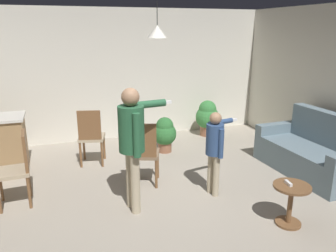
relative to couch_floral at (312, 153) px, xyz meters
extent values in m
plane|color=#9E9384|center=(-2.58, -0.31, -0.33)|extent=(7.68, 7.68, 0.00)
cube|color=silver|center=(-2.58, 2.89, 1.02)|extent=(6.40, 0.10, 2.70)
cube|color=slate|center=(-0.06, 0.00, -0.11)|extent=(0.91, 1.47, 0.45)
cube|color=slate|center=(0.27, 0.01, 0.39)|extent=(0.26, 1.45, 0.55)
cube|color=slate|center=(-0.09, 0.81, -0.02)|extent=(0.86, 0.21, 0.63)
cylinder|color=brown|center=(0.24, 0.81, -0.30)|extent=(0.05, 0.05, 0.06)
cylinder|color=brown|center=(-0.35, -0.81, -0.30)|extent=(0.05, 0.05, 0.06)
cylinder|color=brown|center=(-0.41, 0.78, -0.30)|extent=(0.05, 0.05, 0.06)
cylinder|color=brown|center=(-1.34, -1.18, 0.17)|extent=(0.44, 0.44, 0.03)
cylinder|color=brown|center=(-1.34, -1.18, -0.09)|extent=(0.06, 0.06, 0.49)
cylinder|color=brown|center=(-1.34, -1.18, -0.32)|extent=(0.31, 0.31, 0.03)
cylinder|color=tan|center=(-3.05, -0.15, 0.08)|extent=(0.12, 0.12, 0.82)
cylinder|color=tan|center=(-3.03, -0.31, 0.08)|extent=(0.12, 0.12, 0.82)
cylinder|color=#265938|center=(-3.04, -0.23, 0.78)|extent=(0.32, 0.32, 0.58)
sphere|color=#9E7556|center=(-3.04, -0.23, 1.18)|extent=(0.22, 0.22, 0.22)
cylinder|color=#265938|center=(-2.79, -0.01, 1.02)|extent=(0.55, 0.16, 0.10)
cube|color=white|center=(-2.49, 0.03, 1.02)|extent=(0.13, 0.05, 0.04)
cylinder|color=#265938|center=(-3.02, -0.42, 0.75)|extent=(0.10, 0.10, 0.55)
cylinder|color=tan|center=(-1.88, -0.12, -0.03)|extent=(0.09, 0.09, 0.61)
cylinder|color=tan|center=(-1.85, -0.24, -0.03)|extent=(0.09, 0.09, 0.61)
cylinder|color=navy|center=(-1.87, -0.18, 0.50)|extent=(0.24, 0.24, 0.43)
sphere|color=#9E7556|center=(-1.87, -0.18, 0.80)|extent=(0.17, 0.17, 0.17)
cylinder|color=navy|center=(-1.69, 0.00, 0.68)|extent=(0.41, 0.15, 0.07)
cube|color=white|center=(-1.47, 0.05, 0.68)|extent=(0.13, 0.06, 0.04)
cylinder|color=navy|center=(-1.84, -0.32, 0.48)|extent=(0.07, 0.07, 0.41)
cylinder|color=brown|center=(-2.92, 0.38, -0.11)|extent=(0.04, 0.04, 0.45)
cylinder|color=brown|center=(-2.58, 0.26, -0.11)|extent=(0.04, 0.04, 0.45)
cylinder|color=brown|center=(-2.80, 0.72, -0.11)|extent=(0.04, 0.04, 0.45)
cylinder|color=brown|center=(-2.46, 0.60, -0.11)|extent=(0.04, 0.04, 0.45)
cube|color=#7F664C|center=(-2.69, 0.49, 0.14)|extent=(0.54, 0.54, 0.05)
cube|color=brown|center=(-2.76, 0.31, 0.42)|extent=(0.37, 0.17, 0.50)
cylinder|color=brown|center=(-3.58, 1.41, -0.11)|extent=(0.04, 0.04, 0.45)
cylinder|color=brown|center=(-3.23, 1.32, -0.11)|extent=(0.04, 0.04, 0.45)
cylinder|color=brown|center=(-3.49, 1.76, -0.11)|extent=(0.04, 0.04, 0.45)
cylinder|color=brown|center=(-3.14, 1.67, -0.11)|extent=(0.04, 0.04, 0.45)
cube|color=tan|center=(-3.36, 1.54, 0.14)|extent=(0.51, 0.51, 0.05)
cube|color=brown|center=(-3.41, 1.36, 0.42)|extent=(0.38, 0.13, 0.50)
cylinder|color=brown|center=(-4.33, 0.24, -0.11)|extent=(0.04, 0.04, 0.45)
cylinder|color=brown|center=(-4.36, 0.59, -0.11)|extent=(0.04, 0.04, 0.45)
cylinder|color=brown|center=(-4.71, 0.57, -0.11)|extent=(0.04, 0.04, 0.45)
cube|color=tan|center=(-4.52, 0.40, 0.14)|extent=(0.44, 0.44, 0.05)
cube|color=brown|center=(-4.33, 0.42, 0.42)|extent=(0.06, 0.38, 0.50)
cylinder|color=brown|center=(-0.78, 2.35, -0.21)|extent=(0.30, 0.30, 0.24)
sphere|color=#387F3D|center=(-0.78, 2.35, 0.08)|extent=(0.51, 0.51, 0.51)
sphere|color=#387F3D|center=(-0.78, 2.35, 0.26)|extent=(0.39, 0.39, 0.39)
cylinder|color=brown|center=(-1.99, 1.68, -0.23)|extent=(0.26, 0.26, 0.20)
sphere|color=#2D6B33|center=(-1.99, 1.68, 0.03)|extent=(0.45, 0.45, 0.45)
sphere|color=#2D6B33|center=(-1.99, 1.68, 0.18)|extent=(0.33, 0.33, 0.33)
cube|color=white|center=(-1.37, -1.15, 0.21)|extent=(0.05, 0.13, 0.04)
cone|color=silver|center=(-2.29, 1.12, 1.92)|extent=(0.32, 0.32, 0.20)
cylinder|color=black|center=(-2.29, 1.12, 2.19)|extent=(0.01, 0.01, 0.36)
camera|label=1|loc=(-3.88, -4.11, 1.97)|focal=35.78mm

